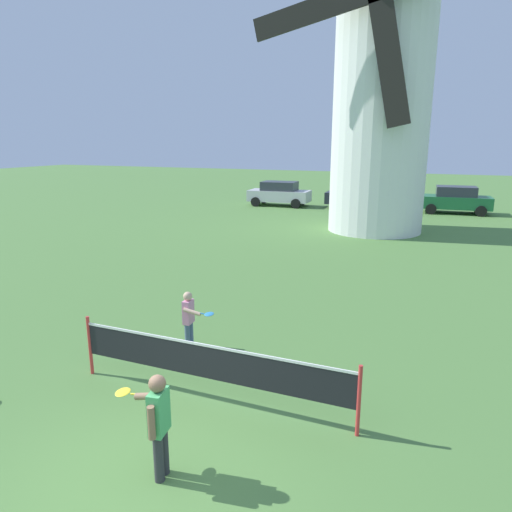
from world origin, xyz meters
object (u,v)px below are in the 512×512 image
at_px(parked_car_silver, 279,193).
at_px(player_far, 189,317).
at_px(tennis_net, 208,362).
at_px(player_near, 158,420).
at_px(windmill, 383,82).
at_px(parked_car_green, 455,199).
at_px(parked_car_black, 358,196).

bearing_deg(parked_car_silver, player_far, -75.11).
relative_size(tennis_net, parked_car_silver, 1.22).
bearing_deg(player_near, windmill, 90.26).
distance_m(player_far, parked_car_green, 22.27).
bearing_deg(parked_car_green, parked_car_black, -177.74).
bearing_deg(parked_car_green, player_far, -102.92).
distance_m(player_near, parked_car_silver, 25.25).
bearing_deg(parked_car_silver, windmill, -42.35).
height_order(windmill, parked_car_green, windmill).
bearing_deg(player_far, parked_car_silver, 104.89).
relative_size(parked_car_silver, parked_car_black, 1.01).
relative_size(tennis_net, parked_car_black, 1.23).
relative_size(windmill, parked_car_green, 3.73).
height_order(parked_car_silver, parked_car_black, same).
distance_m(tennis_net, parked_car_black, 23.16).
height_order(player_far, parked_car_green, parked_car_green).
bearing_deg(windmill, parked_car_black, 106.36).
relative_size(windmill, player_far, 12.23).
bearing_deg(tennis_net, player_near, -81.57).
xyz_separation_m(parked_car_silver, parked_car_green, (10.52, 0.86, -0.00)).
bearing_deg(tennis_net, parked_car_silver, 106.91).
height_order(tennis_net, parked_car_black, parked_car_black).
bearing_deg(player_near, parked_car_silver, 106.31).
bearing_deg(parked_car_silver, tennis_net, -73.09).
height_order(windmill, parked_car_black, windmill).
bearing_deg(parked_car_green, parked_car_silver, -175.34).
height_order(player_near, player_far, player_near).
xyz_separation_m(windmill, player_far, (-1.47, -14.45, -5.92)).
relative_size(tennis_net, player_near, 3.46).
bearing_deg(parked_car_silver, player_near, -73.69).
bearing_deg(parked_car_green, tennis_net, -99.01).
bearing_deg(player_near, parked_car_black, 94.92).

